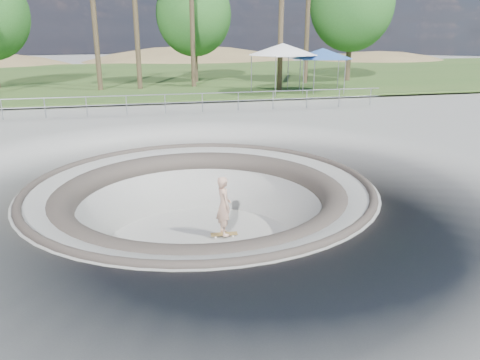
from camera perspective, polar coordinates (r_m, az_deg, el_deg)
The scene contains 11 objects.
ground at distance 13.97m, azimuth -4.87°, elevation -0.61°, with size 180.00×180.00×0.00m, color #9D9D98.
skate_bowl at distance 14.64m, azimuth -4.68°, elevation -7.42°, with size 14.00×14.00×4.10m.
grass_strip at distance 47.34m, azimuth -11.37°, elevation 12.36°, with size 180.00×36.00×0.12m.
distant_hills at distance 71.44m, azimuth -8.83°, elevation 8.35°, with size 103.20×45.00×28.60m.
safety_railing at distance 25.46m, azimuth -9.12°, elevation 9.19°, with size 25.00×0.06×1.03m.
skateboard at distance 15.07m, azimuth -1.94°, elevation -6.61°, with size 0.87×0.30×0.09m.
skater at distance 14.69m, azimuth -1.98°, elevation -3.14°, with size 0.70×0.46×1.92m, color tan.
canopy_white at distance 32.85m, azimuth 5.25°, elevation 15.58°, with size 6.32×6.32×3.31m.
canopy_blue at distance 33.88m, azimuth 10.02°, elevation 14.93°, with size 5.64×5.64×2.96m.
bushy_tree_mid at distance 40.39m, azimuth -5.66°, elevation 19.42°, with size 6.09×5.54×8.79m.
bushy_tree_right at distance 42.27m, azimuth 13.50°, elevation 20.11°, with size 7.02×6.39×10.13m.
Camera 1 is at (-1.93, -13.12, 4.38)m, focal length 35.00 mm.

